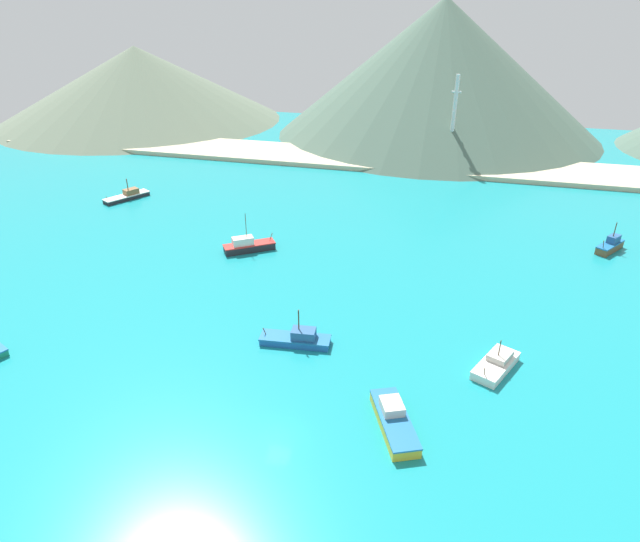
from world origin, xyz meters
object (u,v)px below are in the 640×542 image
fishing_boat_1 (128,196)px  radio_tower (453,121)px  fishing_boat_0 (496,364)px  fishing_boat_5 (297,339)px  fishing_boat_8 (248,246)px  fishing_boat_3 (610,245)px  fishing_boat_7 (394,420)px

fishing_boat_1 → radio_tower: 84.24m
fishing_boat_0 → fishing_boat_5: 25.66m
fishing_boat_1 → fishing_boat_8: fishing_boat_8 is taller
fishing_boat_0 → fishing_boat_5: (-25.63, -1.17, 0.03)m
fishing_boat_5 → radio_tower: 92.57m
fishing_boat_3 → radio_tower: 58.02m
fishing_boat_1 → fishing_boat_5: size_ratio=1.09×
fishing_boat_8 → radio_tower: size_ratio=0.38×
fishing_boat_0 → radio_tower: size_ratio=0.35×
fishing_boat_0 → fishing_boat_5: fishing_boat_5 is taller
fishing_boat_0 → fishing_boat_7: (-10.95, -13.31, 0.10)m
fishing_boat_3 → radio_tower: bearing=123.5°
fishing_boat_0 → radio_tower: radio_tower is taller
fishing_boat_7 → fishing_boat_8: size_ratio=1.11×
fishing_boat_0 → fishing_boat_8: bearing=150.1°
fishing_boat_0 → fishing_boat_7: fishing_boat_0 is taller
fishing_boat_0 → radio_tower: 90.76m
fishing_boat_7 → radio_tower: (0.55, 102.73, 11.40)m
fishing_boat_1 → fishing_boat_3: bearing=-1.1°
fishing_boat_7 → radio_tower: bearing=89.7°
fishing_boat_1 → fishing_boat_8: 42.02m
fishing_boat_1 → fishing_boat_0: bearing=-28.7°
fishing_boat_3 → radio_tower: (-31.42, 47.46, 11.24)m
fishing_boat_7 → fishing_boat_1: bearing=140.5°
fishing_boat_1 → fishing_boat_5: fishing_boat_5 is taller
fishing_boat_1 → fishing_boat_7: (69.43, -57.27, 0.14)m
fishing_boat_0 → fishing_boat_1: bearing=151.3°
fishing_boat_1 → fishing_boat_8: size_ratio=1.15×
fishing_boat_3 → fishing_boat_7: fishing_boat_3 is taller
fishing_boat_1 → radio_tower: bearing=33.0°
fishing_boat_3 → fishing_boat_5: size_ratio=0.73×
fishing_boat_3 → radio_tower: size_ratio=0.29×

